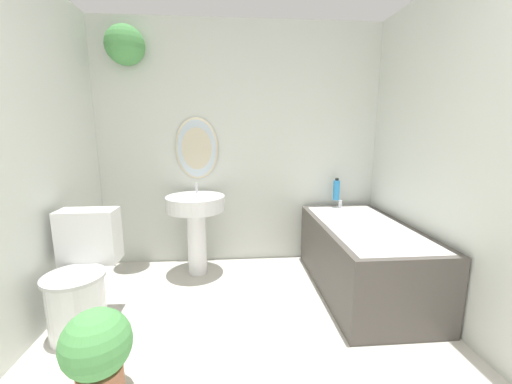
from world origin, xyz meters
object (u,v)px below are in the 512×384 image
(pedestal_sink, at_px, (196,216))
(potted_plant, at_px, (97,350))
(toilet, at_px, (82,279))
(bathtub, at_px, (363,257))
(shampoo_bottle, at_px, (336,190))

(pedestal_sink, bearing_deg, potted_plant, -103.77)
(toilet, relative_size, bathtub, 0.56)
(pedestal_sink, bearing_deg, shampoo_bottle, 7.90)
(pedestal_sink, distance_m, potted_plant, 1.50)
(pedestal_sink, height_order, shampoo_bottle, shampoo_bottle)
(toilet, height_order, potted_plant, toilet)
(pedestal_sink, bearing_deg, toilet, -131.48)
(pedestal_sink, height_order, potted_plant, pedestal_sink)
(toilet, distance_m, shampoo_bottle, 2.37)
(toilet, distance_m, bathtub, 2.17)
(bathtub, bearing_deg, pedestal_sink, 162.69)
(toilet, height_order, bathtub, toilet)
(shampoo_bottle, xyz_separation_m, potted_plant, (-1.76, -1.63, -0.49))
(bathtub, relative_size, shampoo_bottle, 6.34)
(pedestal_sink, xyz_separation_m, shampoo_bottle, (1.41, 0.20, 0.19))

